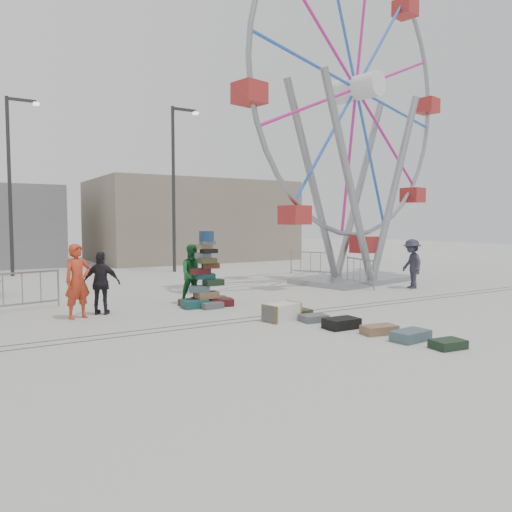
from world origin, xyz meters
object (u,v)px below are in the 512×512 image
lamp_post_left (12,176)px  barricade_wheel_back (310,263)px  lamp_post_right (175,180)px  barricade_dummy_c (22,291)px  suitcase_tower (206,285)px  pedestrian_black (101,283)px  barricade_wheel_front (360,272)px  ferris_wheel (356,114)px  pedestrian_green (194,274)px  pedestrian_grey (412,264)px  pedestrian_red (78,281)px  steamer_trunk (282,312)px

lamp_post_left → barricade_wheel_back: 14.02m
lamp_post_right → barricade_dummy_c: size_ratio=4.00×
suitcase_tower → barricade_dummy_c: (-4.66, 2.04, -0.06)m
pedestrian_black → barricade_wheel_front: bearing=-146.7°
ferris_wheel → pedestrian_green: bearing=179.6°
barricade_wheel_back → barricade_dummy_c: bearing=-103.1°
lamp_post_left → pedestrian_green: (3.75, -11.26, -3.59)m
lamp_post_left → pedestrian_grey: size_ratio=4.40×
barricade_dummy_c → pedestrian_black: 2.49m
barricade_wheel_back → pedestrian_green: (-7.92, -4.54, 0.34)m
ferris_wheel → pedestrian_black: bearing=178.2°
suitcase_tower → pedestrian_green: (-0.14, 0.56, 0.28)m
lamp_post_left → ferris_wheel: ferris_wheel is taller
barricade_wheel_back → pedestrian_grey: 5.59m
lamp_post_left → pedestrian_black: bearing=-85.3°
pedestrian_black → lamp_post_left: bearing=-55.2°
pedestrian_green → pedestrian_grey: 8.39m
ferris_wheel → pedestrian_red: 12.88m
suitcase_tower → barricade_wheel_front: suitcase_tower is taller
lamp_post_left → steamer_trunk: size_ratio=8.80×
pedestrian_grey → pedestrian_black: bearing=-71.9°
pedestrian_red → pedestrian_black: pedestrian_red is taller
lamp_post_left → pedestrian_red: bearing=-88.6°
lamp_post_right → pedestrian_green: lamp_post_right is taller
lamp_post_left → pedestrian_green: lamp_post_left is taller
barricade_dummy_c → barricade_wheel_front: (11.47, -1.24, 0.00)m
pedestrian_green → suitcase_tower: bearing=-64.4°
lamp_post_left → barricade_wheel_back: lamp_post_left is taller
barricade_wheel_front → suitcase_tower: bearing=110.6°
pedestrian_grey → pedestrian_red: bearing=-70.6°
pedestrian_red → pedestrian_green: pedestrian_red is taller
pedestrian_red → ferris_wheel: bearing=-6.2°
ferris_wheel → pedestrian_grey: 6.42m
ferris_wheel → barricade_wheel_back: 6.89m
pedestrian_green → pedestrian_black: (-2.80, -0.30, -0.05)m
steamer_trunk → pedestrian_grey: bearing=6.5°
suitcase_tower → barricade_dummy_c: 5.09m
steamer_trunk → pedestrian_grey: size_ratio=0.50×
lamp_post_left → suitcase_tower: (3.89, -11.82, -3.87)m
barricade_wheel_front → pedestrian_red: pedestrian_red is taller
lamp_post_left → suitcase_tower: lamp_post_left is taller
ferris_wheel → steamer_trunk: size_ratio=15.12×
ferris_wheel → pedestrian_grey: size_ratio=7.55×
steamer_trunk → pedestrian_red: size_ratio=0.48×
barricade_wheel_front → pedestrian_red: bearing=108.1°
barricade_dummy_c → barricade_wheel_front: same height
pedestrian_red → pedestrian_black: (0.65, 0.22, -0.12)m
barricade_wheel_back → pedestrian_red: 12.46m
lamp_post_right → pedestrian_grey: (5.07, -10.27, -3.57)m
suitcase_tower → steamer_trunk: suitcase_tower is taller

